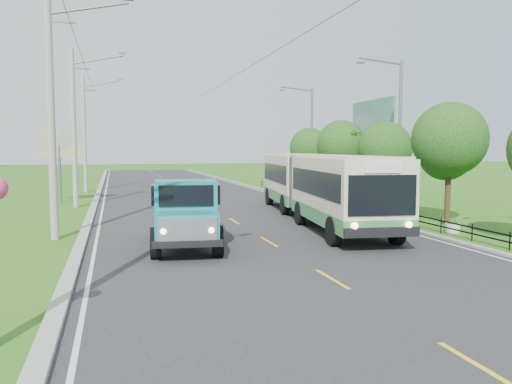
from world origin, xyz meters
name	(u,v)px	position (x,y,z in m)	size (l,w,h in m)	color
ground	(332,280)	(0.00, 0.00, 0.00)	(240.00, 240.00, 0.00)	#316918
road	(206,205)	(0.00, 20.00, 0.01)	(14.00, 120.00, 0.02)	#28282B
curb_left	(93,207)	(-7.20, 20.00, 0.07)	(0.40, 120.00, 0.15)	#9E9E99
curb_right	(306,201)	(7.15, 20.00, 0.05)	(0.30, 120.00, 0.10)	#9E9E99
edge_line_left	(103,208)	(-6.65, 20.00, 0.02)	(0.12, 120.00, 0.00)	silver
edge_line_right	(299,202)	(6.65, 20.00, 0.02)	(0.12, 120.00, 0.00)	silver
centre_dash	(332,279)	(0.00, 0.00, 0.02)	(0.12, 2.20, 0.00)	yellow
railing_right	(357,207)	(8.00, 14.00, 0.30)	(0.04, 40.00, 0.60)	black
pole_near	(52,115)	(-8.26, 9.00, 5.09)	(3.51, 0.32, 10.00)	gray
pole_mid	(74,128)	(-8.26, 21.00, 5.09)	(3.51, 0.32, 10.00)	gray
pole_far	(85,133)	(-8.26, 33.00, 5.09)	(3.51, 0.32, 10.00)	gray
tree_third	(448,144)	(9.86, 8.14, 3.99)	(3.60, 3.62, 6.00)	#382314
tree_fourth	(384,151)	(9.86, 14.14, 3.59)	(3.24, 3.31, 5.40)	#382314
tree_fifth	(341,147)	(9.86, 20.14, 3.85)	(3.48, 3.52, 5.80)	#382314
tree_back	(309,150)	(9.86, 26.14, 3.65)	(3.30, 3.36, 5.50)	#382314
streetlight_mid	(398,130)	(10.64, 14.00, 4.90)	(3.02, 0.20, 9.07)	slate
streetlight_far	(310,136)	(10.64, 28.00, 4.90)	(3.02, 0.20, 9.07)	slate
planter_near	(452,226)	(8.60, 6.00, 0.29)	(0.64, 0.64, 0.67)	silver
planter_mid	(366,207)	(8.60, 14.00, 0.29)	(0.64, 0.64, 0.67)	silver
planter_far	(314,195)	(8.60, 22.00, 0.29)	(0.64, 0.64, 0.67)	silver
billboard_left	(59,147)	(-9.50, 24.00, 3.87)	(3.00, 0.20, 5.20)	slate
billboard_right	(373,127)	(12.30, 20.00, 5.34)	(0.24, 6.00, 7.30)	slate
bus	(317,182)	(4.30, 11.33, 2.01)	(5.04, 17.53, 3.34)	#348241
dump_truck	(185,208)	(-3.31, 6.07, 1.46)	(3.02, 6.38, 2.59)	teal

